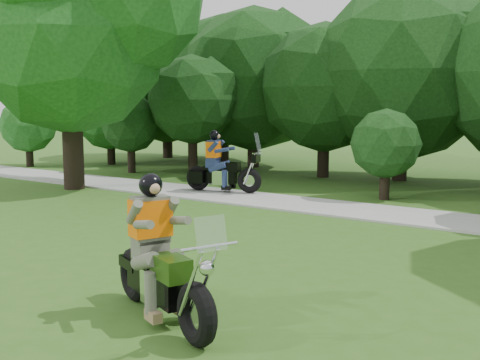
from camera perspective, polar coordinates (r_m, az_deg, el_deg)
The scene contains 5 objects.
ground at distance 9.05m, azimuth -4.10°, elevation -11.32°, with size 100.00×100.00×0.00m, color #325A19.
walkway at distance 15.88m, azimuth 14.38°, elevation -3.20°, with size 60.00×2.20×0.06m, color gray.
big_tree_west at distance 21.07m, azimuth -15.29°, elevation 15.00°, with size 8.64×6.56×9.96m.
chopper_motorcycle at distance 8.20m, azimuth -7.77°, elevation -8.10°, with size 2.65×1.50×1.96m.
touring_motorcycle at distance 19.01m, azimuth -2.04°, elevation 1.02°, with size 2.52×1.20×1.95m.
Camera 1 is at (5.40, -6.65, 2.92)m, focal length 45.00 mm.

